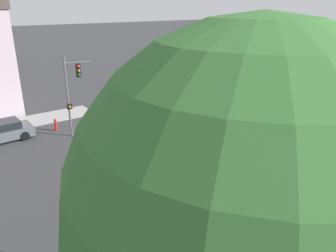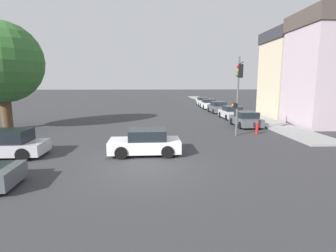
{
  "view_description": "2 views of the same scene",
  "coord_description": "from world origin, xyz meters",
  "px_view_note": "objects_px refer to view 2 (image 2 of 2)",
  "views": [
    {
      "loc": [
        -15.11,
        15.16,
        8.89
      ],
      "look_at": [
        0.56,
        2.98,
        1.54
      ],
      "focal_mm": 35.0,
      "sensor_mm": 36.0,
      "label": 1
    },
    {
      "loc": [
        0.49,
        -11.65,
        3.86
      ],
      "look_at": [
        1.36,
        5.58,
        1.03
      ],
      "focal_mm": 28.0,
      "sensor_mm": 36.0,
      "label": 2
    }
  ],
  "objects_px": {
    "parked_car_1": "(232,113)",
    "crossing_car_0": "(7,144)",
    "crossing_car_1": "(145,143)",
    "parked_car_4": "(203,102)",
    "parked_car_3": "(208,104)",
    "fire_hydrant": "(257,128)",
    "parked_car_0": "(246,119)",
    "parked_car_2": "(218,107)",
    "traffic_signal": "(238,86)",
    "street_tree": "(2,63)"
  },
  "relations": [
    {
      "from": "crossing_car_1",
      "to": "parked_car_3",
      "type": "relative_size",
      "value": 0.91
    },
    {
      "from": "street_tree",
      "to": "crossing_car_0",
      "type": "bearing_deg",
      "value": -61.8
    },
    {
      "from": "street_tree",
      "to": "parked_car_3",
      "type": "xyz_separation_m",
      "value": [
        20.64,
        17.18,
        -4.81
      ]
    },
    {
      "from": "traffic_signal",
      "to": "parked_car_2",
      "type": "bearing_deg",
      "value": -89.34
    },
    {
      "from": "crossing_car_1",
      "to": "parked_car_1",
      "type": "distance_m",
      "value": 16.74
    },
    {
      "from": "street_tree",
      "to": "parked_car_0",
      "type": "height_order",
      "value": "street_tree"
    },
    {
      "from": "street_tree",
      "to": "parked_car_0",
      "type": "xyz_separation_m",
      "value": [
        20.62,
        0.32,
        -4.87
      ]
    },
    {
      "from": "parked_car_0",
      "to": "street_tree",
      "type": "bearing_deg",
      "value": 89.86
    },
    {
      "from": "crossing_car_1",
      "to": "parked_car_0",
      "type": "height_order",
      "value": "crossing_car_1"
    },
    {
      "from": "traffic_signal",
      "to": "fire_hydrant",
      "type": "distance_m",
      "value": 3.79
    },
    {
      "from": "traffic_signal",
      "to": "crossing_car_1",
      "type": "height_order",
      "value": "traffic_signal"
    },
    {
      "from": "parked_car_1",
      "to": "parked_car_2",
      "type": "distance_m",
      "value": 5.82
    },
    {
      "from": "crossing_car_1",
      "to": "parked_car_3",
      "type": "distance_m",
      "value": 27.18
    },
    {
      "from": "traffic_signal",
      "to": "parked_car_4",
      "type": "bearing_deg",
      "value": -85.77
    },
    {
      "from": "parked_car_3",
      "to": "fire_hydrant",
      "type": "relative_size",
      "value": 4.62
    },
    {
      "from": "parked_car_4",
      "to": "traffic_signal",
      "type": "bearing_deg",
      "value": 175.86
    },
    {
      "from": "crossing_car_1",
      "to": "parked_car_0",
      "type": "distance_m",
      "value": 12.42
    },
    {
      "from": "crossing_car_1",
      "to": "parked_car_2",
      "type": "distance_m",
      "value": 21.84
    },
    {
      "from": "parked_car_0",
      "to": "parked_car_2",
      "type": "bearing_deg",
      "value": -1.87
    },
    {
      "from": "crossing_car_0",
      "to": "fire_hydrant",
      "type": "height_order",
      "value": "crossing_car_0"
    },
    {
      "from": "parked_car_2",
      "to": "crossing_car_0",
      "type": "bearing_deg",
      "value": 139.36
    },
    {
      "from": "fire_hydrant",
      "to": "crossing_car_0",
      "type": "bearing_deg",
      "value": -160.6
    },
    {
      "from": "traffic_signal",
      "to": "crossing_car_0",
      "type": "height_order",
      "value": "traffic_signal"
    },
    {
      "from": "crossing_car_1",
      "to": "parked_car_4",
      "type": "distance_m",
      "value": 32.56
    },
    {
      "from": "parked_car_3",
      "to": "fire_hydrant",
      "type": "distance_m",
      "value": 20.42
    },
    {
      "from": "traffic_signal",
      "to": "parked_car_2",
      "type": "relative_size",
      "value": 1.37
    },
    {
      "from": "crossing_car_0",
      "to": "fire_hydrant",
      "type": "relative_size",
      "value": 4.33
    },
    {
      "from": "crossing_car_0",
      "to": "parked_car_0",
      "type": "distance_m",
      "value": 18.33
    },
    {
      "from": "parked_car_3",
      "to": "parked_car_4",
      "type": "height_order",
      "value": "parked_car_3"
    },
    {
      "from": "traffic_signal",
      "to": "parked_car_1",
      "type": "height_order",
      "value": "traffic_signal"
    },
    {
      "from": "fire_hydrant",
      "to": "parked_car_4",
      "type": "bearing_deg",
      "value": 88.73
    },
    {
      "from": "traffic_signal",
      "to": "fire_hydrant",
      "type": "xyz_separation_m",
      "value": [
        1.88,
        0.9,
        -3.16
      ]
    },
    {
      "from": "parked_car_1",
      "to": "parked_car_2",
      "type": "xyz_separation_m",
      "value": [
        -0.1,
        5.82,
        0.04
      ]
    },
    {
      "from": "crossing_car_1",
      "to": "fire_hydrant",
      "type": "bearing_deg",
      "value": -148.83
    },
    {
      "from": "crossing_car_1",
      "to": "parked_car_0",
      "type": "bearing_deg",
      "value": -135.82
    },
    {
      "from": "parked_car_2",
      "to": "fire_hydrant",
      "type": "relative_size",
      "value": 4.56
    },
    {
      "from": "street_tree",
      "to": "parked_car_2",
      "type": "relative_size",
      "value": 2.11
    },
    {
      "from": "parked_car_1",
      "to": "fire_hydrant",
      "type": "xyz_separation_m",
      "value": [
        -0.62,
        -8.81,
        -0.17
      ]
    },
    {
      "from": "parked_car_1",
      "to": "crossing_car_0",
      "type": "bearing_deg",
      "value": 129.68
    },
    {
      "from": "traffic_signal",
      "to": "crossing_car_0",
      "type": "xyz_separation_m",
      "value": [
        -13.7,
        -4.59,
        -2.97
      ]
    },
    {
      "from": "parked_car_2",
      "to": "traffic_signal",
      "type": "bearing_deg",
      "value": 169.25
    },
    {
      "from": "crossing_car_0",
      "to": "parked_car_3",
      "type": "height_order",
      "value": "parked_car_3"
    },
    {
      "from": "parked_car_2",
      "to": "fire_hydrant",
      "type": "bearing_deg",
      "value": 176.0
    },
    {
      "from": "crossing_car_0",
      "to": "parked_car_4",
      "type": "bearing_deg",
      "value": -118.08
    },
    {
      "from": "crossing_car_0",
      "to": "traffic_signal",
      "type": "bearing_deg",
      "value": -162.38
    },
    {
      "from": "parked_car_3",
      "to": "parked_car_4",
      "type": "relative_size",
      "value": 1.04
    },
    {
      "from": "traffic_signal",
      "to": "parked_car_1",
      "type": "relative_size",
      "value": 1.43
    },
    {
      "from": "parked_car_3",
      "to": "fire_hydrant",
      "type": "bearing_deg",
      "value": 178.48
    },
    {
      "from": "crossing_car_1",
      "to": "parked_car_3",
      "type": "height_order",
      "value": "parked_car_3"
    },
    {
      "from": "crossing_car_0",
      "to": "crossing_car_1",
      "type": "height_order",
      "value": "crossing_car_0"
    }
  ]
}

